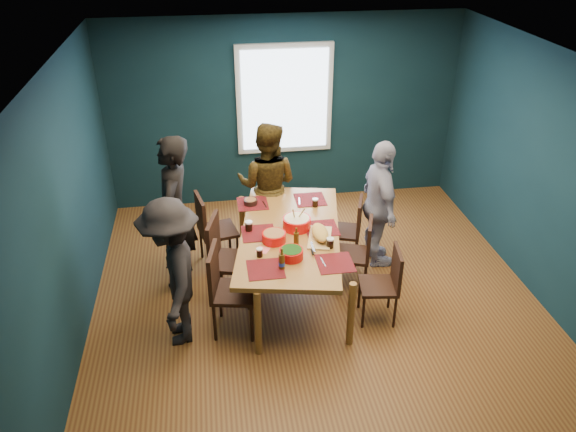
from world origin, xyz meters
The scene contains 26 objects.
room centered at (0.00, 0.27, 1.37)m, with size 5.01×5.01×2.71m.
dining_table centered at (-0.27, 0.15, 0.73)m, with size 1.44×2.29×0.81m.
chair_left_far centered at (-1.15, 0.83, 0.56)m, with size 0.51×0.51×0.96m.
chair_left_mid centered at (-1.01, 0.14, 0.59)m, with size 0.56×0.56×1.01m.
chair_left_near centered at (-1.03, -0.41, 0.57)m, with size 0.52×0.52×0.98m.
chair_right_far centered at (0.56, 0.66, 0.50)m, with size 0.50×0.50×0.86m.
chair_right_mid centered at (0.53, 0.12, 0.51)m, with size 0.50×0.50×0.88m.
chair_right_near centered at (0.66, -0.48, 0.50)m, with size 0.44×0.44×0.86m.
person_far_left centered at (-1.53, 0.55, 0.91)m, with size 0.67×0.44×1.83m, color black.
person_back centered at (-0.39, 1.28, 0.83)m, with size 0.80×0.63×1.65m, color black.
person_right centered at (0.88, 0.59, 0.81)m, with size 0.94×0.39×1.61m, color white.
person_near_left centered at (-1.53, -0.46, 0.80)m, with size 1.03×0.59×1.60m, color black.
bowl_salad centered at (-0.48, -0.04, 0.86)m, with size 0.26×0.26×0.11m.
bowl_dumpling centered at (-0.19, 0.20, 0.88)m, with size 0.31×0.31×0.29m.
bowl_herbs centered at (-0.34, -0.38, 0.87)m, with size 0.24×0.24×0.11m.
cutting_board centered at (0.02, -0.06, 0.87)m, with size 0.35×0.60×0.13m.
small_bowl centered at (-0.65, 0.83, 0.84)m, with size 0.16×0.16×0.07m.
beer_bottle_a centered at (-0.46, -0.55, 0.89)m, with size 0.06×0.06×0.24m.
beer_bottle_b centered at (-0.25, -0.15, 0.89)m, with size 0.05×0.05×0.21m.
cola_glass_a centered at (-0.66, -0.30, 0.86)m, with size 0.07×0.07×0.09m.
cola_glass_b centered at (0.09, -0.24, 0.87)m, with size 0.08×0.08×0.11m.
cola_glass_c centered at (0.11, 0.67, 0.86)m, with size 0.07×0.07×0.10m.
cola_glass_d centered at (-0.72, 0.22, 0.87)m, with size 0.08×0.08×0.11m.
napkin_a centered at (0.14, 0.22, 0.81)m, with size 0.14×0.14×0.00m, color #FF6B72.
napkin_b centered at (-0.61, -0.19, 0.81)m, with size 0.12×0.12×0.00m, color #FF6B72.
napkin_c centered at (0.04, -0.58, 0.81)m, with size 0.14×0.14×0.00m, color #FF6B72.
Camera 1 is at (-1.08, -5.08, 3.99)m, focal length 35.00 mm.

